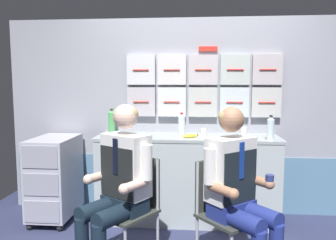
{
  "coord_description": "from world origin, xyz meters",
  "views": [
    {
      "loc": [
        0.03,
        -2.37,
        1.45
      ],
      "look_at": [
        -0.22,
        0.42,
        1.14
      ],
      "focal_mm": 36.11,
      "sensor_mm": 36.0,
      "label": 1
    }
  ],
  "objects_px": {
    "crew_member_right": "(239,186)",
    "snack_banana": "(190,136)",
    "folding_chair_right": "(222,203)",
    "paper_cup_tan": "(204,132)",
    "water_bottle_short": "(182,125)",
    "folding_chair_left": "(133,198)",
    "crew_member_left": "(118,181)",
    "service_trolley": "(55,176)"
  },
  "relations": [
    {
      "from": "crew_member_right",
      "to": "paper_cup_tan",
      "type": "bearing_deg",
      "value": 101.88
    },
    {
      "from": "paper_cup_tan",
      "to": "snack_banana",
      "type": "bearing_deg",
      "value": -130.99
    },
    {
      "from": "crew_member_right",
      "to": "paper_cup_tan",
      "type": "distance_m",
      "value": 1.17
    },
    {
      "from": "folding_chair_left",
      "to": "water_bottle_short",
      "type": "bearing_deg",
      "value": 69.68
    },
    {
      "from": "snack_banana",
      "to": "water_bottle_short",
      "type": "bearing_deg",
      "value": 128.87
    },
    {
      "from": "crew_member_left",
      "to": "folding_chair_left",
      "type": "bearing_deg",
      "value": 57.38
    },
    {
      "from": "crew_member_left",
      "to": "folding_chair_right",
      "type": "distance_m",
      "value": 0.81
    },
    {
      "from": "crew_member_left",
      "to": "crew_member_right",
      "type": "relative_size",
      "value": 1.01
    },
    {
      "from": "water_bottle_short",
      "to": "snack_banana",
      "type": "xyz_separation_m",
      "value": [
        0.09,
        -0.11,
        -0.09
      ]
    },
    {
      "from": "service_trolley",
      "to": "folding_chair_left",
      "type": "relative_size",
      "value": 1.02
    },
    {
      "from": "crew_member_right",
      "to": "snack_banana",
      "type": "height_order",
      "value": "crew_member_right"
    },
    {
      "from": "folding_chair_left",
      "to": "water_bottle_short",
      "type": "distance_m",
      "value": 1.08
    },
    {
      "from": "water_bottle_short",
      "to": "folding_chair_right",
      "type": "bearing_deg",
      "value": -69.21
    },
    {
      "from": "paper_cup_tan",
      "to": "snack_banana",
      "type": "xyz_separation_m",
      "value": [
        -0.14,
        -0.16,
        -0.02
      ]
    },
    {
      "from": "crew_member_left",
      "to": "folding_chair_right",
      "type": "bearing_deg",
      "value": 7.2
    },
    {
      "from": "paper_cup_tan",
      "to": "folding_chair_left",
      "type": "bearing_deg",
      "value": -120.53
    },
    {
      "from": "folding_chair_right",
      "to": "snack_banana",
      "type": "height_order",
      "value": "snack_banana"
    },
    {
      "from": "service_trolley",
      "to": "crew_member_left",
      "type": "xyz_separation_m",
      "value": [
        0.91,
        -0.92,
        0.24
      ]
    },
    {
      "from": "folding_chair_right",
      "to": "water_bottle_short",
      "type": "bearing_deg",
      "value": 110.79
    },
    {
      "from": "snack_banana",
      "to": "crew_member_right",
      "type": "bearing_deg",
      "value": -68.61
    },
    {
      "from": "water_bottle_short",
      "to": "paper_cup_tan",
      "type": "distance_m",
      "value": 0.25
    },
    {
      "from": "folding_chair_right",
      "to": "paper_cup_tan",
      "type": "relative_size",
      "value": 11.74
    },
    {
      "from": "crew_member_right",
      "to": "snack_banana",
      "type": "bearing_deg",
      "value": 111.39
    },
    {
      "from": "folding_chair_left",
      "to": "crew_member_right",
      "type": "relative_size",
      "value": 0.68
    },
    {
      "from": "crew_member_right",
      "to": "water_bottle_short",
      "type": "height_order",
      "value": "crew_member_right"
    },
    {
      "from": "crew_member_right",
      "to": "water_bottle_short",
      "type": "relative_size",
      "value": 5.23
    },
    {
      "from": "paper_cup_tan",
      "to": "water_bottle_short",
      "type": "bearing_deg",
      "value": -167.67
    },
    {
      "from": "crew_member_left",
      "to": "paper_cup_tan",
      "type": "relative_size",
      "value": 17.57
    },
    {
      "from": "folding_chair_left",
      "to": "crew_member_right",
      "type": "xyz_separation_m",
      "value": [
        0.8,
        -0.16,
        0.17
      ]
    },
    {
      "from": "folding_chair_left",
      "to": "water_bottle_short",
      "type": "height_order",
      "value": "water_bottle_short"
    },
    {
      "from": "water_bottle_short",
      "to": "service_trolley",
      "type": "bearing_deg",
      "value": -174.62
    },
    {
      "from": "folding_chair_left",
      "to": "folding_chair_right",
      "type": "height_order",
      "value": "same"
    },
    {
      "from": "crew_member_left",
      "to": "crew_member_right",
      "type": "bearing_deg",
      "value": -1.51
    },
    {
      "from": "paper_cup_tan",
      "to": "service_trolley",
      "type": "bearing_deg",
      "value": -173.58
    },
    {
      "from": "folding_chair_right",
      "to": "paper_cup_tan",
      "type": "bearing_deg",
      "value": 97.43
    },
    {
      "from": "snack_banana",
      "to": "service_trolley",
      "type": "bearing_deg",
      "value": -179.42
    },
    {
      "from": "service_trolley",
      "to": "paper_cup_tan",
      "type": "bearing_deg",
      "value": 6.42
    },
    {
      "from": "folding_chair_left",
      "to": "folding_chair_right",
      "type": "distance_m",
      "value": 0.7
    },
    {
      "from": "service_trolley",
      "to": "crew_member_left",
      "type": "relative_size",
      "value": 0.68
    },
    {
      "from": "crew_member_right",
      "to": "paper_cup_tan",
      "type": "xyz_separation_m",
      "value": [
        -0.24,
        1.12,
        0.23
      ]
    },
    {
      "from": "crew_member_left",
      "to": "paper_cup_tan",
      "type": "distance_m",
      "value": 1.3
    },
    {
      "from": "service_trolley",
      "to": "snack_banana",
      "type": "height_order",
      "value": "snack_banana"
    }
  ]
}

